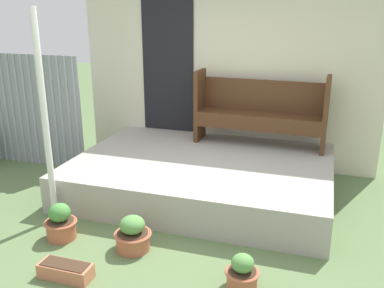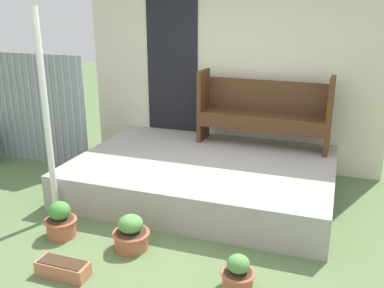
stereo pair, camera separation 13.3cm
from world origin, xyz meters
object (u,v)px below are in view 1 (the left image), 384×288
object	(u,v)px
bench	(260,108)
planter_box_rect	(66,271)
flower_pot_left	(61,223)
flower_pot_middle	(133,235)
flower_pot_right	(242,273)
support_post	(45,121)

from	to	relation	value
bench	planter_box_rect	xyz separation A→B (m)	(-1.21, -2.99, -0.89)
bench	flower_pot_left	xyz separation A→B (m)	(-1.64, -2.41, -0.79)
planter_box_rect	flower_pot_middle	bearing A→B (deg)	58.75
flower_pot_middle	flower_pot_right	world-z (taller)	flower_pot_middle
flower_pot_left	support_post	bearing A→B (deg)	132.36
support_post	flower_pot_middle	size ratio (longest dim) A/B	6.13
flower_pot_left	flower_pot_right	distance (m)	1.96
flower_pot_middle	planter_box_rect	world-z (taller)	flower_pot_middle
bench	planter_box_rect	bearing A→B (deg)	-110.61
flower_pot_right	planter_box_rect	xyz separation A→B (m)	(-1.52, -0.34, -0.07)
support_post	bench	size ratio (longest dim) A/B	1.28
planter_box_rect	support_post	bearing A→B (deg)	128.86
flower_pot_middle	planter_box_rect	size ratio (longest dim) A/B	0.78
bench	planter_box_rect	world-z (taller)	bench
bench	flower_pot_right	distance (m)	2.79
flower_pot_middle	planter_box_rect	distance (m)	0.72
flower_pot_middle	bench	bearing A→B (deg)	70.43
support_post	flower_pot_left	distance (m)	1.08
flower_pot_left	flower_pot_right	world-z (taller)	flower_pot_left
bench	flower_pot_middle	world-z (taller)	bench
flower_pot_left	flower_pot_middle	xyz separation A→B (m)	(0.80, 0.03, -0.01)
flower_pot_left	flower_pot_middle	distance (m)	0.80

